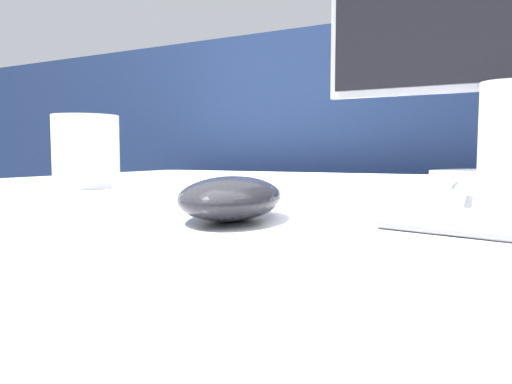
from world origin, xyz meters
The scene contains 5 objects.
partition_panel centered at (0.00, 0.70, 0.57)m, with size 5.00×0.03×1.13m.
computer_mouse_near centered at (-0.03, -0.18, 0.78)m, with size 0.11×0.14×0.03m.
keyboard centered at (-0.09, 0.03, 0.78)m, with size 0.41×0.18×0.02m.
mug centered at (-0.38, -0.01, 0.82)m, with size 0.09×0.09×0.10m.
pen centered at (0.15, -0.19, 0.77)m, with size 0.14×0.03×0.01m.
Camera 1 is at (0.18, -0.50, 0.82)m, focal length 35.00 mm.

